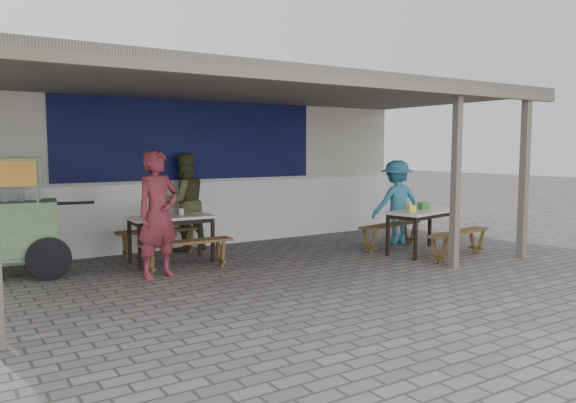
% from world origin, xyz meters
% --- Properties ---
extents(ground, '(60.00, 60.00, 0.00)m').
position_xyz_m(ground, '(0.00, 0.00, 0.00)').
color(ground, '#615D58').
rests_on(ground, ground).
extents(back_wall, '(9.00, 1.28, 3.50)m').
position_xyz_m(back_wall, '(-0.00, 3.58, 1.72)').
color(back_wall, beige).
rests_on(back_wall, ground).
extents(warung_roof, '(9.00, 4.21, 2.81)m').
position_xyz_m(warung_roof, '(0.02, 0.90, 2.71)').
color(warung_roof, '#5F5852').
rests_on(warung_roof, ground).
extents(table_left, '(1.33, 0.72, 0.75)m').
position_xyz_m(table_left, '(-1.13, 1.80, 0.67)').
color(table_left, white).
rests_on(table_left, ground).
extents(bench_left_street, '(1.41, 0.34, 0.45)m').
position_xyz_m(bench_left_street, '(-1.15, 1.13, 0.33)').
color(bench_left_street, brown).
rests_on(bench_left_street, ground).
extents(bench_left_wall, '(1.41, 0.34, 0.45)m').
position_xyz_m(bench_left_wall, '(-1.10, 2.47, 0.33)').
color(bench_left_wall, brown).
rests_on(bench_left_wall, ground).
extents(table_right, '(1.56, 0.94, 0.75)m').
position_xyz_m(table_right, '(2.84, 0.20, 0.67)').
color(table_right, white).
rests_on(table_right, ground).
extents(bench_right_street, '(1.58, 0.59, 0.45)m').
position_xyz_m(bench_right_street, '(2.98, -0.46, 0.34)').
color(bench_right_street, brown).
rests_on(bench_right_street, ground).
extents(bench_right_wall, '(1.58, 0.59, 0.45)m').
position_xyz_m(bench_right_wall, '(2.70, 0.86, 0.34)').
color(bench_right_wall, brown).
rests_on(bench_right_wall, ground).
extents(patron_street_side, '(0.74, 0.57, 1.79)m').
position_xyz_m(patron_street_side, '(-1.66, 0.91, 0.90)').
color(patron_street_side, maroon).
rests_on(patron_street_side, ground).
extents(patron_wall_side, '(0.88, 0.70, 1.72)m').
position_xyz_m(patron_wall_side, '(-0.51, 2.73, 0.86)').
color(patron_wall_side, '#494D2A').
rests_on(patron_wall_side, ground).
extents(patron_right_table, '(1.11, 0.74, 1.59)m').
position_xyz_m(patron_right_table, '(3.14, 1.16, 0.80)').
color(patron_right_table, teal).
rests_on(patron_right_table, ground).
extents(tissue_box, '(0.15, 0.15, 0.12)m').
position_xyz_m(tissue_box, '(2.47, 0.13, 0.81)').
color(tissue_box, yellow).
rests_on(tissue_box, table_right).
extents(donation_box, '(0.18, 0.13, 0.12)m').
position_xyz_m(donation_box, '(2.99, 0.34, 0.81)').
color(donation_box, '#398039').
rests_on(donation_box, table_right).
extents(condiment_jar, '(0.09, 0.09, 0.10)m').
position_xyz_m(condiment_jar, '(-0.92, 1.89, 0.80)').
color(condiment_jar, silver).
rests_on(condiment_jar, table_left).
extents(condiment_bowl, '(0.23, 0.23, 0.05)m').
position_xyz_m(condiment_bowl, '(-1.45, 1.93, 0.78)').
color(condiment_bowl, white).
rests_on(condiment_bowl, table_left).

